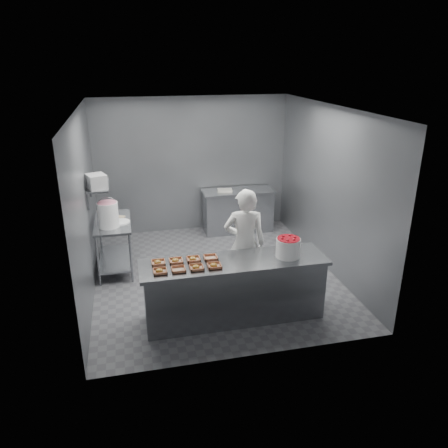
{
  "coord_description": "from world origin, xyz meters",
  "views": [
    {
      "loc": [
        -1.34,
        -6.59,
        3.53
      ],
      "look_at": [
        0.12,
        -0.2,
        1.0
      ],
      "focal_mm": 35.0,
      "sensor_mm": 36.0,
      "label": 1
    }
  ],
  "objects": [
    {
      "name": "floor",
      "position": [
        0.0,
        0.0,
        0.0
      ],
      "size": [
        4.5,
        4.5,
        0.0
      ],
      "primitive_type": "plane",
      "color": "#4C4C51",
      "rests_on": "ground"
    },
    {
      "name": "ceiling",
      "position": [
        0.0,
        0.0,
        2.8
      ],
      "size": [
        4.5,
        4.5,
        0.0
      ],
      "primitive_type": "plane",
      "rotation": [
        3.14,
        0.0,
        0.0
      ],
      "color": "white",
      "rests_on": "wall_back"
    },
    {
      "name": "wall_back",
      "position": [
        0.0,
        2.25,
        1.4
      ],
      "size": [
        4.0,
        0.04,
        2.8
      ],
      "primitive_type": "cube",
      "color": "slate",
      "rests_on": "ground"
    },
    {
      "name": "wall_left",
      "position": [
        -2.0,
        0.0,
        1.4
      ],
      "size": [
        0.04,
        4.5,
        2.8
      ],
      "primitive_type": "cube",
      "color": "slate",
      "rests_on": "ground"
    },
    {
      "name": "wall_right",
      "position": [
        2.0,
        0.0,
        1.4
      ],
      "size": [
        0.04,
        4.5,
        2.8
      ],
      "primitive_type": "cube",
      "color": "slate",
      "rests_on": "ground"
    },
    {
      "name": "service_counter",
      "position": [
        0.0,
        -1.35,
        0.45
      ],
      "size": [
        2.6,
        0.7,
        0.9
      ],
      "color": "slate",
      "rests_on": "ground"
    },
    {
      "name": "prep_table",
      "position": [
        -1.65,
        0.6,
        0.59
      ],
      "size": [
        0.6,
        1.2,
        0.9
      ],
      "color": "slate",
      "rests_on": "ground"
    },
    {
      "name": "back_counter",
      "position": [
        0.9,
        1.9,
        0.45
      ],
      "size": [
        1.5,
        0.6,
        0.9
      ],
      "color": "slate",
      "rests_on": "ground"
    },
    {
      "name": "wall_shelf",
      "position": [
        -1.82,
        0.6,
        1.55
      ],
      "size": [
        0.35,
        0.9,
        0.03
      ],
      "primitive_type": "cube",
      "color": "slate",
      "rests_on": "wall_left"
    },
    {
      "name": "tray_0",
      "position": [
        -1.03,
        -1.48,
        0.92
      ],
      "size": [
        0.19,
        0.18,
        0.06
      ],
      "color": "tan",
      "rests_on": "service_counter"
    },
    {
      "name": "tray_1",
      "position": [
        -0.78,
        -1.48,
        0.92
      ],
      "size": [
        0.19,
        0.18,
        0.04
      ],
      "color": "tan",
      "rests_on": "service_counter"
    },
    {
      "name": "tray_2",
      "position": [
        -0.55,
        -1.48,
        0.92
      ],
      "size": [
        0.19,
        0.18,
        0.06
      ],
      "color": "tan",
      "rests_on": "service_counter"
    },
    {
      "name": "tray_3",
      "position": [
        -0.31,
        -1.48,
        0.92
      ],
      "size": [
        0.19,
        0.18,
        0.06
      ],
      "color": "tan",
      "rests_on": "service_counter"
    },
    {
      "name": "tray_4",
      "position": [
        -1.03,
        -1.22,
        0.92
      ],
      "size": [
        0.19,
        0.18,
        0.06
      ],
      "color": "tan",
      "rests_on": "service_counter"
    },
    {
      "name": "tray_5",
      "position": [
        -0.79,
        -1.22,
        0.92
      ],
      "size": [
        0.19,
        0.18,
        0.06
      ],
      "color": "tan",
      "rests_on": "service_counter"
    },
    {
      "name": "tray_6",
      "position": [
        -0.55,
        -1.22,
        0.92
      ],
      "size": [
        0.19,
        0.18,
        0.06
      ],
      "color": "tan",
      "rests_on": "service_counter"
    },
    {
      "name": "tray_7",
      "position": [
        -0.3,
        -1.22,
        0.92
      ],
      "size": [
        0.19,
        0.18,
        0.04
      ],
      "color": "tan",
      "rests_on": "service_counter"
    },
    {
      "name": "worker",
      "position": [
        0.32,
        -0.75,
        0.87
      ],
      "size": [
        0.7,
        0.53,
        1.73
      ],
      "primitive_type": "imported",
      "rotation": [
        0.0,
        0.0,
        2.94
      ],
      "color": "white",
      "rests_on": "ground"
    },
    {
      "name": "strawberry_tub",
      "position": [
        0.76,
        -1.39,
        1.05
      ],
      "size": [
        0.34,
        0.34,
        0.28
      ],
      "color": "white",
      "rests_on": "service_counter"
    },
    {
      "name": "glaze_bucket",
      "position": [
        -1.7,
        0.35,
        1.12
      ],
      "size": [
        0.35,
        0.33,
        0.51
      ],
      "color": "white",
      "rests_on": "prep_table"
    },
    {
      "name": "bucket_lid",
      "position": [
        -1.51,
        0.5,
        0.91
      ],
      "size": [
        0.4,
        0.4,
        0.02
      ],
      "primitive_type": "cylinder",
      "rotation": [
        0.0,
        0.0,
        0.4
      ],
      "color": "white",
      "rests_on": "prep_table"
    },
    {
      "name": "rag",
      "position": [
        -1.51,
        0.76,
        0.91
      ],
      "size": [
        0.16,
        0.15,
        0.02
      ],
      "primitive_type": "cube",
      "rotation": [
        0.0,
        0.0,
        -0.37
      ],
      "color": "#CCB28C",
      "rests_on": "prep_table"
    },
    {
      "name": "appliance",
      "position": [
        -1.82,
        0.34,
        1.68
      ],
      "size": [
        0.35,
        0.38,
        0.23
      ],
      "primitive_type": "cube",
      "rotation": [
        0.0,
        0.0,
        0.34
      ],
      "color": "gray",
      "rests_on": "wall_shelf"
    },
    {
      "name": "paper_stack",
      "position": [
        0.62,
        1.9,
        0.92
      ],
      "size": [
        0.34,
        0.27,
        0.04
      ],
      "primitive_type": "cube",
      "rotation": [
        0.0,
        0.0,
        -0.19
      ],
      "color": "silver",
      "rests_on": "back_counter"
    }
  ]
}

